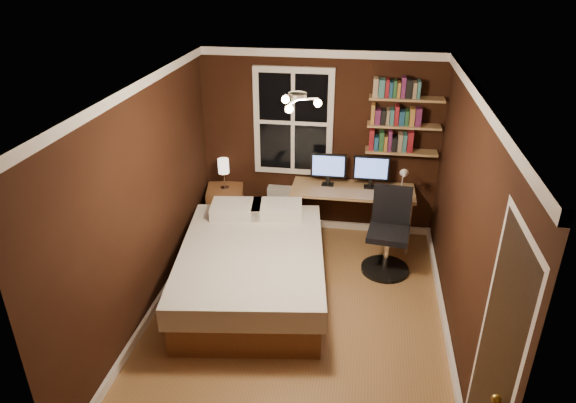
# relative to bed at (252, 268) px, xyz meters

# --- Properties ---
(floor) EXTENTS (4.20, 4.20, 0.00)m
(floor) POSITION_rel_bed_xyz_m (0.57, -0.38, -0.32)
(floor) COLOR olive
(floor) RESTS_ON ground
(wall_back) EXTENTS (3.20, 0.04, 2.50)m
(wall_back) POSITION_rel_bed_xyz_m (0.57, 1.72, 0.93)
(wall_back) COLOR black
(wall_back) RESTS_ON ground
(wall_left) EXTENTS (0.04, 4.20, 2.50)m
(wall_left) POSITION_rel_bed_xyz_m (-1.03, -0.38, 0.93)
(wall_left) COLOR black
(wall_left) RESTS_ON ground
(wall_right) EXTENTS (0.04, 4.20, 2.50)m
(wall_right) POSITION_rel_bed_xyz_m (2.17, -0.38, 0.93)
(wall_right) COLOR black
(wall_right) RESTS_ON ground
(ceiling) EXTENTS (3.20, 4.20, 0.02)m
(ceiling) POSITION_rel_bed_xyz_m (0.57, -0.38, 2.18)
(ceiling) COLOR white
(ceiling) RESTS_ON wall_back
(window) EXTENTS (1.06, 0.06, 1.46)m
(window) POSITION_rel_bed_xyz_m (0.22, 1.68, 1.23)
(window) COLOR white
(window) RESTS_ON wall_back
(door) EXTENTS (0.03, 0.82, 2.05)m
(door) POSITION_rel_bed_xyz_m (2.16, -1.93, 0.70)
(door) COLOR black
(door) RESTS_ON ground
(door_knob) EXTENTS (0.06, 0.06, 0.06)m
(door_knob) POSITION_rel_bed_xyz_m (2.12, -2.23, 0.68)
(door_knob) COLOR gold
(door_knob) RESTS_ON door
(ceiling_fixture) EXTENTS (0.44, 0.44, 0.18)m
(ceiling_fixture) POSITION_rel_bed_xyz_m (0.57, -0.48, 2.08)
(ceiling_fixture) COLOR beige
(ceiling_fixture) RESTS_ON ceiling
(bookshelf_lower) EXTENTS (0.92, 0.22, 0.03)m
(bookshelf_lower) POSITION_rel_bed_xyz_m (1.65, 1.60, 0.93)
(bookshelf_lower) COLOR #A88651
(bookshelf_lower) RESTS_ON wall_back
(books_row_lower) EXTENTS (0.54, 0.16, 0.23)m
(books_row_lower) POSITION_rel_bed_xyz_m (1.65, 1.60, 1.06)
(books_row_lower) COLOR maroon
(books_row_lower) RESTS_ON bookshelf_lower
(bookshelf_middle) EXTENTS (0.92, 0.22, 0.03)m
(bookshelf_middle) POSITION_rel_bed_xyz_m (1.65, 1.60, 1.28)
(bookshelf_middle) COLOR #A88651
(bookshelf_middle) RESTS_ON wall_back
(books_row_middle) EXTENTS (0.60, 0.16, 0.23)m
(books_row_middle) POSITION_rel_bed_xyz_m (1.65, 1.60, 1.41)
(books_row_middle) COLOR navy
(books_row_middle) RESTS_ON bookshelf_middle
(bookshelf_upper) EXTENTS (0.92, 0.22, 0.03)m
(bookshelf_upper) POSITION_rel_bed_xyz_m (1.65, 1.60, 1.63)
(bookshelf_upper) COLOR #A88651
(bookshelf_upper) RESTS_ON wall_back
(books_row_upper) EXTENTS (0.60, 0.16, 0.23)m
(books_row_upper) POSITION_rel_bed_xyz_m (1.65, 1.60, 1.76)
(books_row_upper) COLOR #24562F
(books_row_upper) RESTS_ON bookshelf_upper
(bed) EXTENTS (1.87, 2.40, 0.75)m
(bed) POSITION_rel_bed_xyz_m (0.00, 0.00, 0.00)
(bed) COLOR brown
(bed) RESTS_ON ground
(nightstand) EXTENTS (0.58, 0.58, 0.62)m
(nightstand) POSITION_rel_bed_xyz_m (-0.71, 1.47, -0.01)
(nightstand) COLOR brown
(nightstand) RESTS_ON ground
(bedside_lamp) EXTENTS (0.15, 0.15, 0.43)m
(bedside_lamp) POSITION_rel_bed_xyz_m (-0.71, 1.47, 0.51)
(bedside_lamp) COLOR beige
(bedside_lamp) RESTS_ON nightstand
(radiator) EXTENTS (0.42, 0.15, 0.63)m
(radiator) POSITION_rel_bed_xyz_m (0.09, 1.60, -0.01)
(radiator) COLOR beige
(radiator) RESTS_ON ground
(desk) EXTENTS (1.62, 0.61, 0.77)m
(desk) POSITION_rel_bed_xyz_m (1.06, 1.39, 0.39)
(desk) COLOR #A88651
(desk) RESTS_ON ground
(monitor_left) EXTENTS (0.47, 0.12, 0.44)m
(monitor_left) POSITION_rel_bed_xyz_m (0.73, 1.48, 0.67)
(monitor_left) COLOR black
(monitor_left) RESTS_ON desk
(monitor_right) EXTENTS (0.47, 0.12, 0.44)m
(monitor_right) POSITION_rel_bed_xyz_m (1.29, 1.48, 0.67)
(monitor_right) COLOR black
(monitor_right) RESTS_ON desk
(desk_lamp) EXTENTS (0.14, 0.32, 0.44)m
(desk_lamp) POSITION_rel_bed_xyz_m (1.68, 1.23, 0.67)
(desk_lamp) COLOR silver
(desk_lamp) RESTS_ON desk
(office_chair) EXTENTS (0.59, 0.59, 1.07)m
(office_chair) POSITION_rel_bed_xyz_m (1.54, 0.73, 0.10)
(office_chair) COLOR black
(office_chair) RESTS_ON ground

